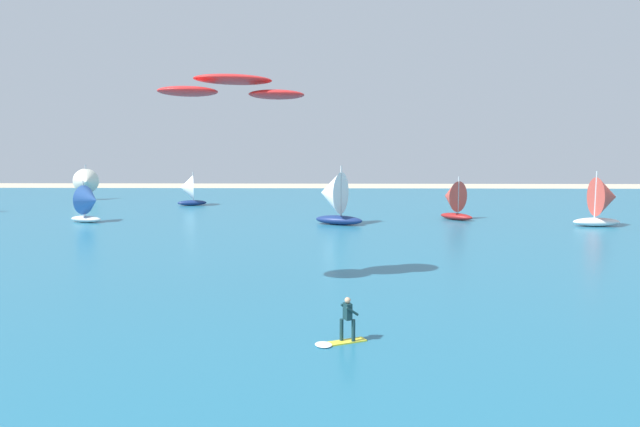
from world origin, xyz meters
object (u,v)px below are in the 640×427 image
(kitesurfer, at_px, (343,327))
(kite, at_px, (233,88))
(sailboat_mid_left, at_px, (89,203))
(sailboat_center_horizon, at_px, (332,198))
(sailboat_mid_right, at_px, (452,200))
(sailboat_far_right, at_px, (604,201))
(sailboat_heeled_over, at_px, (86,184))
(sailboat_near_shore, at_px, (188,190))

(kitesurfer, height_order, kite, kite)
(kitesurfer, height_order, sailboat_mid_left, sailboat_mid_left)
(sailboat_center_horizon, height_order, sailboat_mid_left, sailboat_center_horizon)
(sailboat_center_horizon, relative_size, sailboat_mid_right, 1.27)
(sailboat_far_right, height_order, sailboat_center_horizon, sailboat_center_horizon)
(sailboat_center_horizon, relative_size, sailboat_heeled_over, 1.14)
(kite, bearing_deg, sailboat_center_horizon, 79.12)
(sailboat_heeled_over, bearing_deg, kite, -59.75)
(sailboat_mid_left, height_order, sailboat_heeled_over, sailboat_heeled_over)
(sailboat_far_right, xyz_separation_m, sailboat_near_shore, (-42.50, 18.29, -0.37))
(sailboat_far_right, bearing_deg, kite, -140.72)
(sailboat_mid_left, bearing_deg, kitesurfer, -55.04)
(sailboat_near_shore, bearing_deg, kite, -72.74)
(kitesurfer, distance_m, sailboat_far_right, 40.16)
(sailboat_far_right, distance_m, sailboat_mid_right, 13.56)
(sailboat_far_right, distance_m, sailboat_center_horizon, 24.59)
(sailboat_center_horizon, height_order, sailboat_heeled_over, sailboat_center_horizon)
(kite, xyz_separation_m, sailboat_heeled_over, (-29.04, 49.78, -7.74))
(sailboat_heeled_over, bearing_deg, sailboat_near_shore, -25.21)
(sailboat_mid_right, bearing_deg, sailboat_heeled_over, 155.48)
(kitesurfer, xyz_separation_m, sailboat_mid_right, (11.53, 36.93, 1.37))
(sailboat_near_shore, bearing_deg, sailboat_mid_left, -107.36)
(kitesurfer, distance_m, kite, 13.36)
(kite, distance_m, sailboat_center_horizon, 26.44)
(kite, relative_size, sailboat_far_right, 1.50)
(kitesurfer, distance_m, sailboat_near_shore, 53.57)
(sailboat_mid_right, relative_size, sailboat_heeled_over, 0.89)
(sailboat_near_shore, xyz_separation_m, sailboat_heeled_over, (-15.89, 7.48, 0.28))
(sailboat_center_horizon, bearing_deg, kitesurfer, -89.29)
(kite, bearing_deg, sailboat_near_shore, 107.26)
(sailboat_far_right, height_order, sailboat_mid_right, sailboat_far_right)
(kitesurfer, xyz_separation_m, sailboat_near_shore, (-18.34, 50.32, 1.32))
(sailboat_center_horizon, distance_m, sailboat_near_shore, 24.98)
(sailboat_far_right, relative_size, sailboat_near_shore, 1.19)
(sailboat_center_horizon, xyz_separation_m, sailboat_mid_left, (-23.13, 0.74, -0.67))
(sailboat_far_right, xyz_separation_m, sailboat_heeled_over, (-58.40, 25.77, -0.09))
(sailboat_center_horizon, bearing_deg, sailboat_mid_right, 18.52)
(sailboat_center_horizon, distance_m, sailboat_heeled_over, 41.98)
(kitesurfer, xyz_separation_m, sailboat_mid_left, (-23.54, 33.67, 1.23))
(kitesurfer, xyz_separation_m, sailboat_heeled_over, (-34.23, 57.80, 1.60))
(kite, xyz_separation_m, sailboat_center_horizon, (4.79, 24.92, -7.44))
(sailboat_mid_right, xyz_separation_m, sailboat_near_shore, (-29.86, 13.39, -0.05))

